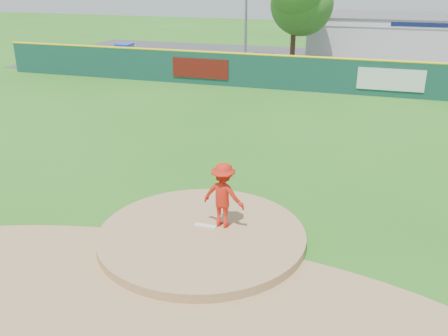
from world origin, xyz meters
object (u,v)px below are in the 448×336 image
(van, at_px, (268,67))
(playground_slide, at_px, (124,55))
(pitcher, at_px, (223,195))
(deciduous_tree, at_px, (295,2))
(pool_building_grp, at_px, (409,37))

(van, xyz_separation_m, playground_slide, (-10.81, 0.72, 0.10))
(pitcher, relative_size, deciduous_tree, 0.24)
(van, height_order, deciduous_tree, deciduous_tree)
(van, relative_size, playground_slide, 1.72)
(playground_slide, distance_m, deciduous_tree, 12.66)
(deciduous_tree, bearing_deg, van, -102.51)
(deciduous_tree, bearing_deg, pitcher, -84.31)
(pitcher, distance_m, van, 20.84)
(van, distance_m, pool_building_grp, 14.09)
(van, distance_m, deciduous_tree, 5.53)
(pool_building_grp, bearing_deg, playground_slide, -152.62)
(pitcher, height_order, pool_building_grp, pool_building_grp)
(van, bearing_deg, playground_slide, 90.97)
(pitcher, height_order, deciduous_tree, deciduous_tree)
(pitcher, bearing_deg, pool_building_grp, -91.89)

